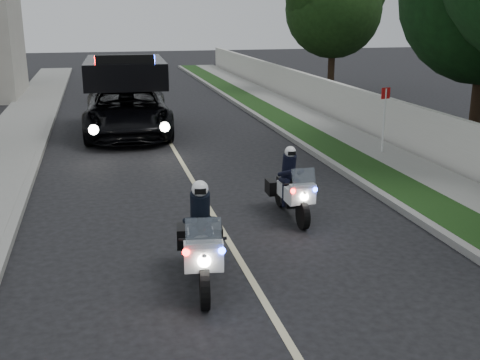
{
  "coord_description": "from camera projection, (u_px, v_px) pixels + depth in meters",
  "views": [
    {
      "loc": [
        -2.27,
        -6.2,
        4.27
      ],
      "look_at": [
        0.4,
        4.76,
        1.0
      ],
      "focal_mm": 43.85,
      "sensor_mm": 36.0,
      "label": 1
    }
  ],
  "objects": [
    {
      "name": "police_suv",
      "position": [
        129.0,
        134.0,
        21.14
      ],
      "size": [
        3.17,
        6.45,
        3.08
      ],
      "primitive_type": "imported",
      "rotation": [
        0.0,
        0.0,
        -0.04
      ],
      "color": "black",
      "rests_on": "ground"
    },
    {
      "name": "curb_left",
      "position": [
        33.0,
        171.0,
        15.87
      ],
      "size": [
        0.2,
        60.0,
        0.15
      ],
      "primitive_type": "cube",
      "color": "gray",
      "rests_on": "ground"
    },
    {
      "name": "sidewalk_right",
      "position": [
        378.0,
        151.0,
        18.18
      ],
      "size": [
        1.4,
        60.0,
        0.16
      ],
      "primitive_type": "cube",
      "color": "gray",
      "rests_on": "ground"
    },
    {
      "name": "lane_marking",
      "position": [
        183.0,
        165.0,
        16.82
      ],
      "size": [
        0.12,
        50.0,
        0.01
      ],
      "primitive_type": "cube",
      "color": "#BFB78C",
      "rests_on": "ground"
    },
    {
      "name": "ground",
      "position": [
        298.0,
        358.0,
        7.48
      ],
      "size": [
        120.0,
        120.0,
        0.0
      ],
      "primitive_type": "plane",
      "color": "black",
      "rests_on": "ground"
    },
    {
      "name": "tree_right_c",
      "position": [
        472.0,
        144.0,
        19.44
      ],
      "size": [
        6.96,
        6.96,
        9.13
      ],
      "primitive_type": null,
      "rotation": [
        0.0,
        0.0,
        0.33
      ],
      "color": "black",
      "rests_on": "ground"
    },
    {
      "name": "tree_right_e",
      "position": [
        330.0,
        92.0,
        31.76
      ],
      "size": [
        5.12,
        5.12,
        8.43
      ],
      "primitive_type": null,
      "rotation": [
        0.0,
        0.0,
        -0.01
      ],
      "color": "#173510",
      "rests_on": "ground"
    },
    {
      "name": "bicycle",
      "position": [
        98.0,
        100.0,
        28.95
      ],
      "size": [
        0.62,
        1.66,
        0.86
      ],
      "primitive_type": "imported",
      "rotation": [
        0.0,
        0.0,
        0.03
      ],
      "color": "black",
      "rests_on": "ground"
    },
    {
      "name": "grass_verge",
      "position": [
        339.0,
        153.0,
        17.89
      ],
      "size": [
        1.2,
        60.0,
        0.16
      ],
      "primitive_type": "cube",
      "color": "#193814",
      "rests_on": "ground"
    },
    {
      "name": "property_wall",
      "position": [
        409.0,
        128.0,
        18.22
      ],
      "size": [
        0.22,
        60.0,
        1.5
      ],
      "primitive_type": "cube",
      "color": "beige",
      "rests_on": "ground"
    },
    {
      "name": "cyclist",
      "position": [
        98.0,
        100.0,
        28.95
      ],
      "size": [
        0.59,
        0.41,
        1.56
      ],
      "primitive_type": "imported",
      "rotation": [
        0.0,
        0.0,
        3.07
      ],
      "color": "black",
      "rests_on": "ground"
    },
    {
      "name": "police_moto_right",
      "position": [
        291.0,
        216.0,
        12.62
      ],
      "size": [
        0.63,
        1.8,
        1.53
      ],
      "primitive_type": null,
      "rotation": [
        0.0,
        0.0,
        -0.0
      ],
      "color": "silver",
      "rests_on": "ground"
    },
    {
      "name": "police_moto_left",
      "position": [
        202.0,
        282.0,
        9.55
      ],
      "size": [
        0.95,
        2.07,
        1.7
      ],
      "primitive_type": null,
      "rotation": [
        0.0,
        0.0,
        -0.13
      ],
      "color": "silver",
      "rests_on": "ground"
    },
    {
      "name": "curb_right",
      "position": [
        318.0,
        155.0,
        17.73
      ],
      "size": [
        0.2,
        60.0,
        0.15
      ],
      "primitive_type": "cube",
      "color": "gray",
      "rests_on": "ground"
    },
    {
      "name": "sign_post",
      "position": [
        381.0,
        157.0,
        17.78
      ],
      "size": [
        0.42,
        0.42,
        2.16
      ],
      "primitive_type": null,
      "rotation": [
        0.0,
        0.0,
        0.29
      ],
      "color": "#AD0C17",
      "rests_on": "ground"
    }
  ]
}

